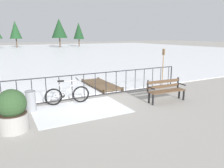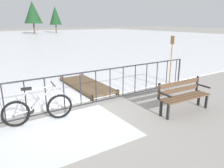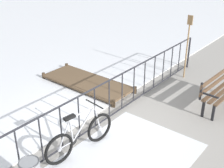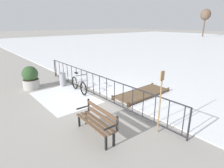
{
  "view_description": "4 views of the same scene",
  "coord_description": "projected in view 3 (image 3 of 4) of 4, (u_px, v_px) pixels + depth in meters",
  "views": [
    {
      "loc": [
        -3.22,
        -8.11,
        2.6
      ],
      "look_at": [
        0.72,
        -0.65,
        0.67
      ],
      "focal_mm": 34.15,
      "sensor_mm": 36.0,
      "label": 1
    },
    {
      "loc": [
        -2.25,
        -5.48,
        2.46
      ],
      "look_at": [
        1.16,
        -0.28,
        0.65
      ],
      "focal_mm": 34.58,
      "sensor_mm": 36.0,
      "label": 2
    },
    {
      "loc": [
        -4.51,
        -3.9,
        3.94
      ],
      "look_at": [
        0.31,
        -0.04,
        0.95
      ],
      "focal_mm": 47.69,
      "sensor_mm": 36.0,
      "label": 3
    },
    {
      "loc": [
        6.62,
        -4.66,
        3.27
      ],
      "look_at": [
        1.01,
        0.09,
        0.85
      ],
      "focal_mm": 29.84,
      "sensor_mm": 36.0,
      "label": 4
    }
  ],
  "objects": [
    {
      "name": "park_bench",
      "position": [
        219.0,
        88.0,
        7.65
      ],
      "size": [
        1.62,
        0.56,
        0.89
      ],
      "color": "brown",
      "rests_on": "ground"
    },
    {
      "name": "snow_patch",
      "position": [
        121.0,
        164.0,
        5.81
      ],
      "size": [
        3.26,
        2.19,
        0.01
      ],
      "primitive_type": "cube",
      "color": "white",
      "rests_on": "ground"
    },
    {
      "name": "ground_plane",
      "position": [
        103.0,
        124.0,
        7.08
      ],
      "size": [
        160.0,
        160.0,
        0.0
      ],
      "primitive_type": "plane",
      "color": "#9E9991"
    },
    {
      "name": "railing_fence",
      "position": [
        102.0,
        103.0,
        6.84
      ],
      "size": [
        9.06,
        0.06,
        1.07
      ],
      "color": "#232328",
      "rests_on": "ground"
    },
    {
      "name": "oar_upright",
      "position": [
        188.0,
        43.0,
        9.0
      ],
      "size": [
        0.04,
        0.16,
        1.98
      ],
      "color": "#937047",
      "rests_on": "ground"
    },
    {
      "name": "wooden_dock",
      "position": [
        87.0,
        82.0,
        8.89
      ],
      "size": [
        1.1,
        2.91,
        0.2
      ],
      "color": "brown",
      "rests_on": "ground"
    },
    {
      "name": "bicycle_near_railing",
      "position": [
        80.0,
        136.0,
        6.01
      ],
      "size": [
        1.71,
        0.52,
        0.97
      ],
      "color": "black",
      "rests_on": "ground"
    }
  ]
}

